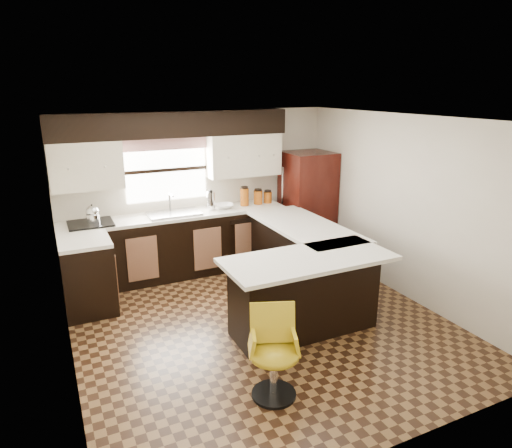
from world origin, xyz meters
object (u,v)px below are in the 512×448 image
bar_chair (274,355)px  peninsula_return (304,295)px  refrigerator (307,205)px  peninsula_long (300,260)px

bar_chair → peninsula_return: bearing=67.6°
refrigerator → peninsula_return: bearing=-121.9°
peninsula_return → bar_chair: bearing=-133.7°
peninsula_long → refrigerator: size_ratio=1.13×
peninsula_return → refrigerator: refrigerator is taller
peninsula_return → refrigerator: size_ratio=0.95×
peninsula_long → bar_chair: (-1.38, -1.87, -0.03)m
peninsula_long → bar_chair: size_ratio=2.31×
peninsula_long → peninsula_return: 1.11m
peninsula_return → peninsula_long: bearing=61.7°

